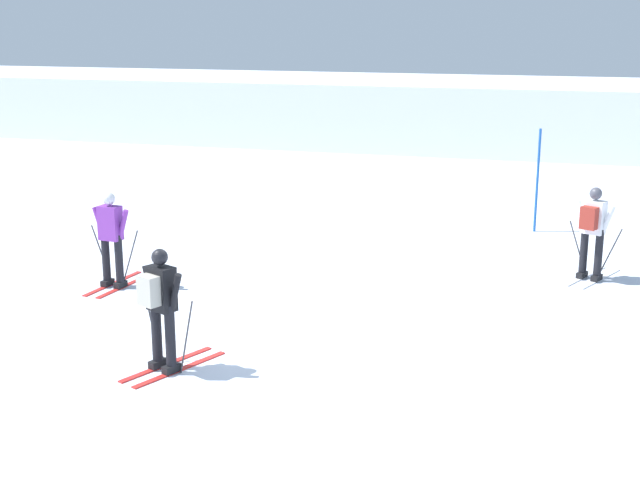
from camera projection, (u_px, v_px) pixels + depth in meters
ground_plane at (279, 339)px, 13.03m from camera, size 120.00×120.00×0.00m
far_snow_ridge at (463, 114)px, 31.78m from camera, size 80.00×6.01×2.33m
skier_black at (161, 304)px, 11.60m from camera, size 0.98×1.62×1.71m
skier_white at (592, 229)px, 15.65m from camera, size 1.00×1.61×1.71m
skier_purple at (111, 237)px, 15.25m from camera, size 1.00×1.63×1.71m
trail_marker_pole at (537, 181)px, 19.17m from camera, size 0.06×0.06×2.29m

